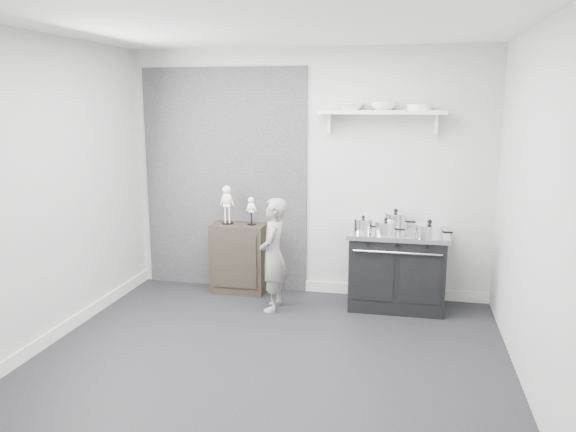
# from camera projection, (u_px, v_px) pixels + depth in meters

# --- Properties ---
(ground) EXTENTS (4.00, 4.00, 0.00)m
(ground) POSITION_uv_depth(u_px,v_px,m) (268.00, 359.00, 4.73)
(ground) COLOR black
(ground) RESTS_ON ground
(room_shell) EXTENTS (4.02, 3.62, 2.71)m
(room_shell) POSITION_uv_depth(u_px,v_px,m) (261.00, 162.00, 4.56)
(room_shell) COLOR #B7B6B4
(room_shell) RESTS_ON ground
(wall_shelf) EXTENTS (1.30, 0.26, 0.24)m
(wall_shelf) POSITION_uv_depth(u_px,v_px,m) (382.00, 113.00, 5.77)
(wall_shelf) COLOR silver
(wall_shelf) RESTS_ON room_shell
(stove) EXTENTS (1.02, 0.63, 0.81)m
(stove) POSITION_uv_depth(u_px,v_px,m) (397.00, 269.00, 5.85)
(stove) COLOR black
(stove) RESTS_ON ground
(side_cabinet) EXTENTS (0.60, 0.35, 0.78)m
(side_cabinet) POSITION_uv_depth(u_px,v_px,m) (239.00, 258.00, 6.34)
(side_cabinet) COLOR black
(side_cabinet) RESTS_ON ground
(child) EXTENTS (0.29, 0.44, 1.17)m
(child) POSITION_uv_depth(u_px,v_px,m) (273.00, 255.00, 5.75)
(child) COLOR gray
(child) RESTS_ON ground
(pot_front_left) EXTENTS (0.28, 0.19, 0.17)m
(pot_front_left) POSITION_uv_depth(u_px,v_px,m) (363.00, 225.00, 5.73)
(pot_front_left) COLOR silver
(pot_front_left) RESTS_ON stove
(pot_back_left) EXTENTS (0.33, 0.25, 0.21)m
(pot_back_left) POSITION_uv_depth(u_px,v_px,m) (395.00, 220.00, 5.90)
(pot_back_left) COLOR silver
(pot_back_left) RESTS_ON stove
(pot_front_right) EXTENTS (0.37, 0.28, 0.18)m
(pot_front_right) POSITION_uv_depth(u_px,v_px,m) (429.00, 231.00, 5.51)
(pot_front_right) COLOR silver
(pot_front_right) RESTS_ON stove
(pot_front_center) EXTENTS (0.30, 0.21, 0.17)m
(pot_front_center) POSITION_uv_depth(u_px,v_px,m) (386.00, 228.00, 5.62)
(pot_front_center) COLOR silver
(pot_front_center) RESTS_ON stove
(skeleton_full) EXTENTS (0.14, 0.09, 0.50)m
(skeleton_full) POSITION_uv_depth(u_px,v_px,m) (227.00, 202.00, 6.24)
(skeleton_full) COLOR white
(skeleton_full) RESTS_ON side_cabinet
(skeleton_torso) EXTENTS (0.10, 0.06, 0.36)m
(skeleton_torso) POSITION_uv_depth(u_px,v_px,m) (251.00, 209.00, 6.20)
(skeleton_torso) COLOR white
(skeleton_torso) RESTS_ON side_cabinet
(bowl_large) EXTENTS (0.29, 0.29, 0.07)m
(bowl_large) POSITION_uv_depth(u_px,v_px,m) (351.00, 107.00, 5.82)
(bowl_large) COLOR white
(bowl_large) RESTS_ON wall_shelf
(bowl_small) EXTENTS (0.27, 0.27, 0.08)m
(bowl_small) POSITION_uv_depth(u_px,v_px,m) (383.00, 106.00, 5.75)
(bowl_small) COLOR white
(bowl_small) RESTS_ON wall_shelf
(plate_stack) EXTENTS (0.25, 0.25, 0.06)m
(plate_stack) POSITION_uv_depth(u_px,v_px,m) (419.00, 107.00, 5.67)
(plate_stack) COLOR white
(plate_stack) RESTS_ON wall_shelf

